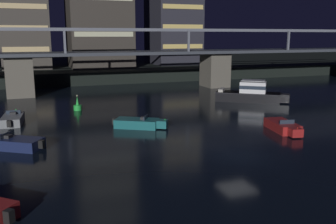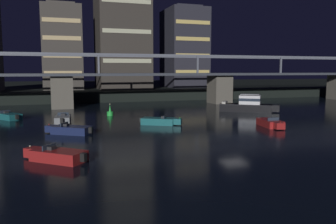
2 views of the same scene
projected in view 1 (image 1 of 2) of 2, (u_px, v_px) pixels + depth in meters
name	position (u px, v px, depth m)	size (l,w,h in m)	color
ground_plane	(238.00, 156.00, 26.32)	(400.00, 400.00, 0.00)	black
far_riverbank	(85.00, 63.00, 101.18)	(240.00, 80.00, 2.20)	black
river_bridge	(126.00, 63.00, 56.30)	(96.59, 6.40, 9.38)	#605B51
tower_west_tall	(24.00, 18.00, 70.76)	(8.64, 12.04, 19.31)	#423D38
tower_east_tall	(173.00, 17.00, 81.30)	(9.60, 12.33, 20.46)	#282833
cabin_cruiser_near_left	(251.00, 94.00, 47.58)	(8.52, 7.17, 2.79)	black
speedboat_near_right	(13.00, 143.00, 27.88)	(4.79, 3.81, 1.16)	#19234C
speedboat_mid_left	(139.00, 123.00, 34.22)	(4.85, 3.64, 1.16)	#196066
speedboat_mid_right	(13.00, 119.00, 35.93)	(2.14, 5.23, 1.16)	gray
speedboat_far_center	(283.00, 126.00, 33.00)	(2.47, 5.23, 1.16)	maroon
channel_buoy	(78.00, 106.00, 42.19)	(0.90, 0.90, 1.76)	green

